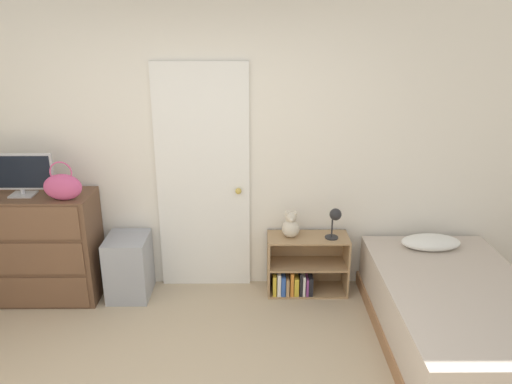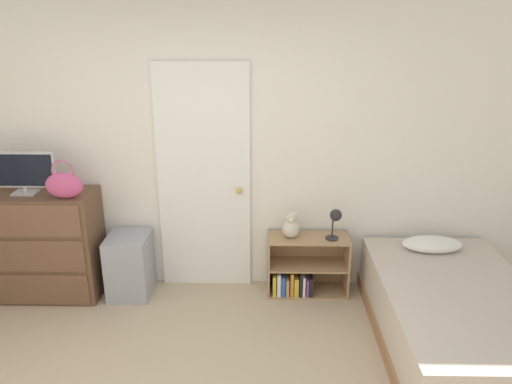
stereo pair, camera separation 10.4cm
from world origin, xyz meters
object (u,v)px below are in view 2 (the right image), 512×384
dresser (39,245)px  bed (456,318)px  teddy_bear (291,226)px  desk_lamp (335,218)px  tv (22,172)px  storage_bin (130,265)px  bookshelf (301,270)px  handbag (64,185)px

dresser → bed: 3.56m
teddy_bear → dresser: bearing=-178.0°
dresser → desk_lamp: dresser is taller
tv → teddy_bear: (2.29, 0.09, -0.52)m
storage_bin → bed: size_ratio=0.30×
storage_bin → teddy_bear: teddy_bear is taller
dresser → bookshelf: size_ratio=1.45×
bed → dresser: bearing=168.2°
handbag → bookshelf: bearing=5.8°
dresser → bed: bearing=-11.8°
storage_bin → bed: bearing=-15.5°
storage_bin → bookshelf: size_ratio=0.79×
bed → handbag: bearing=169.2°
dresser → desk_lamp: (2.64, 0.03, 0.26)m
storage_bin → bed: 2.79m
handbag → bookshelf: (2.01, 0.21, -0.89)m
handbag → bookshelf: size_ratio=0.46×
dresser → tv: 0.69m
storage_bin → tv: bearing=-177.8°
bookshelf → handbag: bearing=-174.2°
storage_bin → desk_lamp: bearing=0.3°
dresser → tv: (-0.04, -0.01, 0.68)m
bookshelf → bed: (1.12, -0.80, 0.04)m
handbag → storage_bin: bearing=18.6°
teddy_bear → bed: bearing=-33.2°
desk_lamp → tv: bearing=-179.1°
dresser → teddy_bear: 2.26m
storage_bin → teddy_bear: (1.46, 0.06, 0.37)m
tv → storage_bin: (0.83, 0.03, -0.89)m
bookshelf → bed: size_ratio=0.38×
tv → bed: size_ratio=0.29×
bookshelf → teddy_bear: 0.46m
storage_bin → teddy_bear: bearing=2.2°
tv → bookshelf: tv is taller
tv → bed: 3.71m
tv → handbag: 0.42m
bookshelf → bed: bed is taller
bookshelf → teddy_bear: size_ratio=2.94×
tv → bookshelf: size_ratio=0.78×
dresser → teddy_bear: dresser is taller
handbag → desk_lamp: size_ratio=1.16×
bookshelf → teddy_bear: (-0.10, -0.00, 0.44)m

